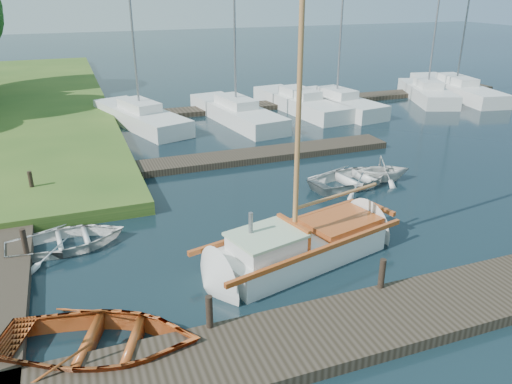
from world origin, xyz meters
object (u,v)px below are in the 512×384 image
object	(u,v)px
marina_boat_0	(140,115)
marina_boat_2	(236,111)
mooring_post_4	(24,242)
tender_d	(383,167)
marina_boat_7	(456,88)
mooring_post_1	(209,312)
tender_a	(67,237)
dinghy	(99,337)
marina_boat_3	(300,102)
mooring_post_2	(382,273)
sailboat	(304,247)
marina_boat_4	(336,102)
tender_c	(354,176)
mooring_post_5	(31,182)
marina_boat_6	(427,92)

from	to	relation	value
marina_boat_0	marina_boat_2	xyz separation A→B (m)	(5.42, -1.00, 0.00)
mooring_post_4	marina_boat_2	xyz separation A→B (m)	(10.82, 13.43, -0.14)
mooring_post_4	marina_boat_0	xyz separation A→B (m)	(5.40, 14.43, -0.14)
tender_d	marina_boat_7	size ratio (longest dim) A/B	0.21
mooring_post_1	tender_d	size ratio (longest dim) A/B	0.37
tender_a	marina_boat_7	xyz separation A→B (m)	(26.98, 14.21, 0.20)
dinghy	marina_boat_3	bearing A→B (deg)	-14.45
marina_boat_0	mooring_post_2	bearing A→B (deg)	171.39
mooring_post_4	sailboat	size ratio (longest dim) A/B	0.08
marina_boat_3	marina_boat_7	distance (m)	12.62
marina_boat_4	tender_c	bearing A→B (deg)	144.83
mooring_post_5	sailboat	distance (m)	10.64
tender_a	marina_boat_2	distance (m)	16.12
marina_boat_4	mooring_post_2	bearing A→B (deg)	144.89
marina_boat_4	marina_boat_7	distance (m)	10.51
tender_a	marina_boat_0	distance (m)	14.51
mooring_post_5	marina_boat_6	distance (m)	26.81
marina_boat_2	marina_boat_7	world-z (taller)	marina_boat_2
sailboat	marina_boat_7	size ratio (longest dim) A/B	0.94
marina_boat_3	marina_boat_4	world-z (taller)	marina_boat_3
tender_a	mooring_post_2	bearing A→B (deg)	-131.46
mooring_post_2	tender_c	distance (m)	7.82
mooring_post_1	marina_boat_6	xyz separation A→B (m)	(21.15, 19.29, -0.13)
marina_boat_0	marina_boat_3	xyz separation A→B (m)	(10.05, 0.05, 0.01)
dinghy	marina_boat_3	world-z (taller)	marina_boat_3
tender_c	marina_boat_0	distance (m)	14.02
mooring_post_1	tender_d	distance (m)	11.67
dinghy	sailboat	bearing A→B (deg)	-48.24
tender_a	marina_boat_7	world-z (taller)	marina_boat_7
mooring_post_1	dinghy	bearing A→B (deg)	172.76
mooring_post_1	marina_boat_7	distance (m)	31.16
mooring_post_2	marina_boat_0	xyz separation A→B (m)	(-3.10, 19.43, -0.14)
tender_c	marina_boat_0	size ratio (longest dim) A/B	0.39
sailboat	marina_boat_2	xyz separation A→B (m)	(3.27, 15.92, 0.22)
mooring_post_2	dinghy	world-z (taller)	mooring_post_2
mooring_post_1	mooring_post_2	world-z (taller)	same
marina_boat_0	marina_boat_3	size ratio (longest dim) A/B	0.82
mooring_post_4	mooring_post_5	distance (m)	5.00
mooring_post_1	marina_boat_4	distance (m)	23.07
mooring_post_1	sailboat	distance (m)	4.36
sailboat	mooring_post_1	bearing A→B (deg)	-158.99
mooring_post_4	mooring_post_5	bearing A→B (deg)	90.00
sailboat	marina_boat_4	world-z (taller)	marina_boat_4
mooring_post_5	marina_boat_7	xyz separation A→B (m)	(28.07, 9.79, -0.14)
mooring_post_1	dinghy	xyz separation A→B (m)	(-2.36, 0.30, -0.25)
mooring_post_5	marina_boat_4	size ratio (longest dim) A/B	0.07
sailboat	marina_boat_7	world-z (taller)	marina_boat_7
mooring_post_2	mooring_post_5	distance (m)	13.12
mooring_post_1	mooring_post_4	world-z (taller)	same
tender_a	tender_d	xyz separation A→B (m)	(12.22, 1.46, 0.22)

